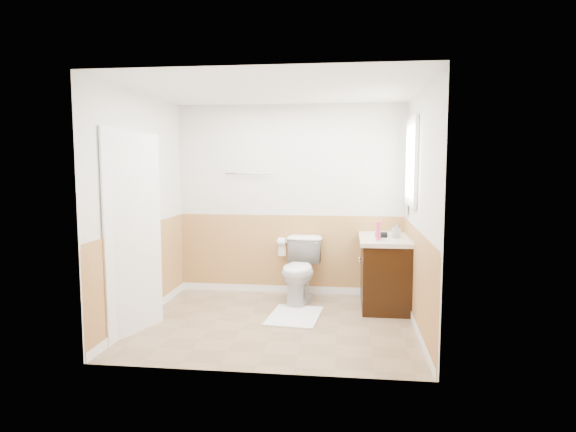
# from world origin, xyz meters

# --- Properties ---
(floor) EXTENTS (3.00, 3.00, 0.00)m
(floor) POSITION_xyz_m (0.00, 0.00, 0.00)
(floor) COLOR #8C7051
(floor) RESTS_ON ground
(ceiling) EXTENTS (3.00, 3.00, 0.00)m
(ceiling) POSITION_xyz_m (0.00, 0.00, 2.50)
(ceiling) COLOR white
(ceiling) RESTS_ON floor
(wall_back) EXTENTS (3.00, 0.00, 3.00)m
(wall_back) POSITION_xyz_m (0.00, 1.30, 1.25)
(wall_back) COLOR silver
(wall_back) RESTS_ON floor
(wall_front) EXTENTS (3.00, 0.00, 3.00)m
(wall_front) POSITION_xyz_m (0.00, -1.30, 1.25)
(wall_front) COLOR silver
(wall_front) RESTS_ON floor
(wall_left) EXTENTS (0.00, 3.00, 3.00)m
(wall_left) POSITION_xyz_m (-1.50, 0.00, 1.25)
(wall_left) COLOR silver
(wall_left) RESTS_ON floor
(wall_right) EXTENTS (0.00, 3.00, 3.00)m
(wall_right) POSITION_xyz_m (1.50, 0.00, 1.25)
(wall_right) COLOR silver
(wall_right) RESTS_ON floor
(wainscot_back) EXTENTS (3.00, 0.00, 3.00)m
(wainscot_back) POSITION_xyz_m (0.00, 1.29, 0.50)
(wainscot_back) COLOR tan
(wainscot_back) RESTS_ON floor
(wainscot_front) EXTENTS (3.00, 0.00, 3.00)m
(wainscot_front) POSITION_xyz_m (0.00, -1.29, 0.50)
(wainscot_front) COLOR tan
(wainscot_front) RESTS_ON floor
(wainscot_left) EXTENTS (0.00, 2.60, 2.60)m
(wainscot_left) POSITION_xyz_m (-1.49, 0.00, 0.50)
(wainscot_left) COLOR tan
(wainscot_left) RESTS_ON floor
(wainscot_right) EXTENTS (0.00, 2.60, 2.60)m
(wainscot_right) POSITION_xyz_m (1.49, 0.00, 0.50)
(wainscot_right) COLOR tan
(wainscot_right) RESTS_ON floor
(toilet) EXTENTS (0.52, 0.82, 0.80)m
(toilet) POSITION_xyz_m (0.18, 0.87, 0.40)
(toilet) COLOR white
(toilet) RESTS_ON floor
(bath_mat) EXTENTS (0.62, 0.85, 0.02)m
(bath_mat) POSITION_xyz_m (0.18, 0.24, 0.01)
(bath_mat) COLOR white
(bath_mat) RESTS_ON floor
(vanity_cabinet) EXTENTS (0.55, 1.10, 0.80)m
(vanity_cabinet) POSITION_xyz_m (1.21, 0.87, 0.40)
(vanity_cabinet) COLOR black
(vanity_cabinet) RESTS_ON floor
(vanity_knob_left) EXTENTS (0.03, 0.03, 0.03)m
(vanity_knob_left) POSITION_xyz_m (0.91, 0.77, 0.55)
(vanity_knob_left) COLOR silver
(vanity_knob_left) RESTS_ON vanity_cabinet
(vanity_knob_right) EXTENTS (0.03, 0.03, 0.03)m
(vanity_knob_right) POSITION_xyz_m (0.91, 0.97, 0.55)
(vanity_knob_right) COLOR silver
(vanity_knob_right) RESTS_ON vanity_cabinet
(countertop) EXTENTS (0.60, 1.15, 0.05)m
(countertop) POSITION_xyz_m (1.20, 0.87, 0.83)
(countertop) COLOR beige
(countertop) RESTS_ON vanity_cabinet
(sink_basin) EXTENTS (0.36, 0.36, 0.02)m
(sink_basin) POSITION_xyz_m (1.21, 1.02, 0.86)
(sink_basin) COLOR white
(sink_basin) RESTS_ON countertop
(faucet) EXTENTS (0.02, 0.02, 0.14)m
(faucet) POSITION_xyz_m (1.39, 1.02, 0.92)
(faucet) COLOR #BAB9C0
(faucet) RESTS_ON countertop
(lotion_bottle) EXTENTS (0.05, 0.05, 0.22)m
(lotion_bottle) POSITION_xyz_m (1.11, 0.53, 0.96)
(lotion_bottle) COLOR #C8335A
(lotion_bottle) RESTS_ON countertop
(soap_dispenser) EXTENTS (0.10, 0.10, 0.17)m
(soap_dispenser) POSITION_xyz_m (1.33, 0.74, 0.94)
(soap_dispenser) COLOR #9199A4
(soap_dispenser) RESTS_ON countertop
(hair_dryer_body) EXTENTS (0.14, 0.07, 0.07)m
(hair_dryer_body) POSITION_xyz_m (1.16, 0.77, 0.89)
(hair_dryer_body) COLOR black
(hair_dryer_body) RESTS_ON countertop
(hair_dryer_handle) EXTENTS (0.03, 0.03, 0.07)m
(hair_dryer_handle) POSITION_xyz_m (1.13, 0.74, 0.86)
(hair_dryer_handle) COLOR black
(hair_dryer_handle) RESTS_ON countertop
(mirror_panel) EXTENTS (0.02, 0.35, 0.90)m
(mirror_panel) POSITION_xyz_m (1.48, 1.10, 1.55)
(mirror_panel) COLOR silver
(mirror_panel) RESTS_ON wall_right
(window_frame) EXTENTS (0.04, 0.80, 1.00)m
(window_frame) POSITION_xyz_m (1.47, 0.59, 1.75)
(window_frame) COLOR white
(window_frame) RESTS_ON wall_right
(window_glass) EXTENTS (0.01, 0.70, 0.90)m
(window_glass) POSITION_xyz_m (1.49, 0.59, 1.75)
(window_glass) COLOR white
(window_glass) RESTS_ON wall_right
(door) EXTENTS (0.29, 0.78, 2.04)m
(door) POSITION_xyz_m (-1.40, -0.45, 1.02)
(door) COLOR white
(door) RESTS_ON wall_left
(door_frame) EXTENTS (0.02, 0.92, 2.10)m
(door_frame) POSITION_xyz_m (-1.48, -0.45, 1.03)
(door_frame) COLOR white
(door_frame) RESTS_ON wall_left
(door_knob) EXTENTS (0.06, 0.06, 0.06)m
(door_knob) POSITION_xyz_m (-1.34, -0.12, 0.95)
(door_knob) COLOR silver
(door_knob) RESTS_ON door
(towel_bar) EXTENTS (0.62, 0.02, 0.02)m
(towel_bar) POSITION_xyz_m (-0.55, 1.25, 1.60)
(towel_bar) COLOR silver
(towel_bar) RESTS_ON wall_back
(tp_holder_bar) EXTENTS (0.14, 0.02, 0.02)m
(tp_holder_bar) POSITION_xyz_m (-0.10, 1.23, 0.70)
(tp_holder_bar) COLOR silver
(tp_holder_bar) RESTS_ON wall_back
(tp_roll) EXTENTS (0.10, 0.11, 0.11)m
(tp_roll) POSITION_xyz_m (-0.10, 1.23, 0.70)
(tp_roll) COLOR white
(tp_roll) RESTS_ON tp_holder_bar
(tp_sheet) EXTENTS (0.10, 0.01, 0.16)m
(tp_sheet) POSITION_xyz_m (-0.10, 1.23, 0.59)
(tp_sheet) COLOR white
(tp_sheet) RESTS_ON tp_roll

